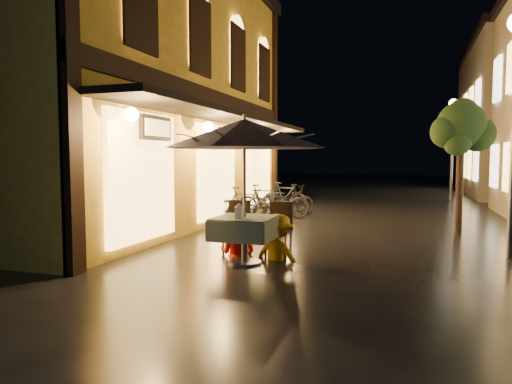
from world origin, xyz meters
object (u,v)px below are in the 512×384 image
(table_lantern, at_px, (239,210))
(cafe_table, at_px, (245,228))
(person_orange, at_px, (238,215))
(person_yellow, at_px, (278,215))
(patio_umbrella, at_px, (244,134))
(bicycle_0, at_px, (257,213))

(table_lantern, bearing_deg, cafe_table, 90.00)
(table_lantern, distance_m, person_orange, 0.92)
(person_orange, distance_m, person_yellow, 0.78)
(cafe_table, bearing_deg, patio_umbrella, -3.58)
(cafe_table, xyz_separation_m, bicycle_0, (-0.95, 3.50, -0.17))
(bicycle_0, bearing_deg, person_yellow, -141.97)
(cafe_table, relative_size, person_orange, 0.67)
(patio_umbrella, xyz_separation_m, bicycle_0, (-0.95, 3.50, -1.73))
(patio_umbrella, xyz_separation_m, person_orange, (-0.34, 0.58, -1.41))
(table_lantern, xyz_separation_m, bicycle_0, (-0.95, 3.75, -0.50))
(person_orange, relative_size, person_yellow, 0.97)
(cafe_table, distance_m, person_yellow, 0.70)
(person_orange, bearing_deg, table_lantern, 117.06)
(patio_umbrella, relative_size, person_yellow, 1.75)
(cafe_table, xyz_separation_m, patio_umbrella, (0.00, -0.00, 1.56))
(patio_umbrella, xyz_separation_m, table_lantern, (0.00, -0.25, -1.23))
(patio_umbrella, xyz_separation_m, person_yellow, (0.44, 0.52, -1.39))
(bicycle_0, bearing_deg, cafe_table, -151.70)
(patio_umbrella, bearing_deg, cafe_table, 176.42)
(patio_umbrella, bearing_deg, bicycle_0, 105.21)
(person_yellow, bearing_deg, person_orange, 10.76)
(cafe_table, relative_size, bicycle_0, 0.62)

